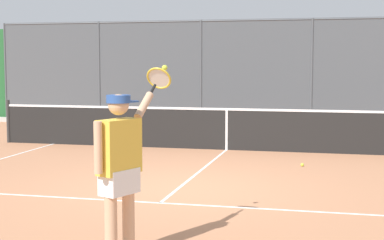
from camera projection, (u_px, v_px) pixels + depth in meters
The scene contains 7 objects.
ground_plane at pixel (179, 188), 9.52m from camera, with size 60.00×60.00×0.00m, color #B27551.
court_line_markings at pixel (153, 209), 8.15m from camera, with size 8.70×9.77×0.01m.
fence_backdrop at pixel (258, 76), 18.93m from camera, with size 20.06×1.37×3.33m.
tennis_net at pixel (227, 128), 13.63m from camera, with size 11.18×0.09×1.07m.
tennis_player at pixel (120, 162), 6.09m from camera, with size 0.52×1.38×1.97m.
tennis_ball_by_sideline at pixel (114, 155), 12.64m from camera, with size 0.07×0.07×0.07m, color #CCDB33.
tennis_ball_near_baseline at pixel (302, 165), 11.48m from camera, with size 0.07×0.07×0.07m, color #C1D138.
Camera 1 is at (-2.38, 9.06, 1.99)m, focal length 55.81 mm.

